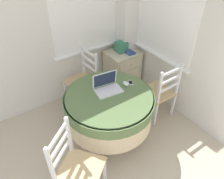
% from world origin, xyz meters
% --- Properties ---
extents(corner_room_shell, '(4.65, 4.96, 2.55)m').
position_xyz_m(corner_room_shell, '(1.43, 2.00, 1.28)').
color(corner_room_shell, silver).
rests_on(corner_room_shell, ground_plane).
extents(round_dining_table, '(1.14, 1.14, 0.75)m').
position_xyz_m(round_dining_table, '(1.20, 1.93, 0.56)').
color(round_dining_table, '#4C3D2D').
rests_on(round_dining_table, ground_plane).
extents(laptop, '(0.35, 0.27, 0.22)m').
position_xyz_m(laptop, '(1.24, 2.03, 0.79)').
color(laptop, silver).
rests_on(laptop, round_dining_table).
extents(computer_mouse, '(0.06, 0.10, 0.05)m').
position_xyz_m(computer_mouse, '(1.49, 1.97, 0.77)').
color(computer_mouse, white).
rests_on(computer_mouse, round_dining_table).
extents(cell_phone, '(0.09, 0.12, 0.01)m').
position_xyz_m(cell_phone, '(1.57, 1.98, 0.75)').
color(cell_phone, '#B2B7BC').
rests_on(cell_phone, round_dining_table).
extents(dining_chair_near_back_window, '(0.46, 0.45, 0.94)m').
position_xyz_m(dining_chair_near_back_window, '(1.28, 2.78, 0.45)').
color(dining_chair_near_back_window, tan).
rests_on(dining_chair_near_back_window, ground_plane).
extents(dining_chair_near_right_window, '(0.43, 0.43, 0.94)m').
position_xyz_m(dining_chair_near_right_window, '(2.05, 1.86, 0.45)').
color(dining_chair_near_right_window, tan).
rests_on(dining_chair_near_right_window, ground_plane).
extents(dining_chair_camera_near, '(0.60, 0.60, 0.94)m').
position_xyz_m(dining_chair_camera_near, '(0.48, 1.46, 0.45)').
color(dining_chair_camera_near, tan).
rests_on(dining_chair_camera_near, ground_plane).
extents(corner_cabinet, '(0.56, 0.49, 0.68)m').
position_xyz_m(corner_cabinet, '(2.09, 2.83, 0.34)').
color(corner_cabinet, beige).
rests_on(corner_cabinet, ground_plane).
extents(storage_box, '(0.17, 0.18, 0.17)m').
position_xyz_m(storage_box, '(2.08, 2.86, 0.76)').
color(storage_box, '#387A5B').
rests_on(storage_box, corner_cabinet).
extents(book_on_cabinet, '(0.13, 0.26, 0.02)m').
position_xyz_m(book_on_cabinet, '(2.16, 2.77, 0.69)').
color(book_on_cabinet, '#33478C').
rests_on(book_on_cabinet, corner_cabinet).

